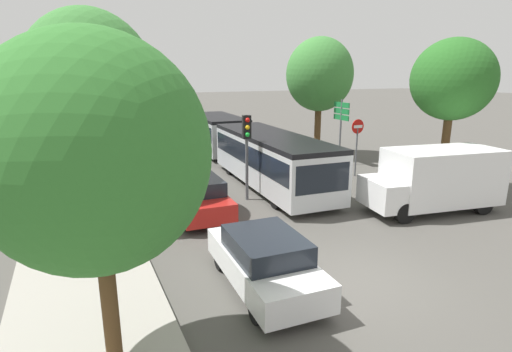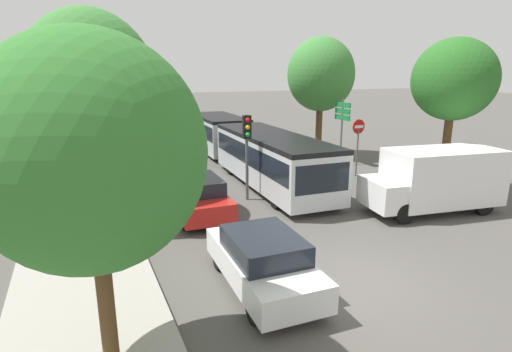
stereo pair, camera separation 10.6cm
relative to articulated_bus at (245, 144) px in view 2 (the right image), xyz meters
The scene contains 19 objects.
ground_plane 12.24m from the articulated_bus, 100.33° to the right, with size 200.00×200.00×0.00m, color #4F4C47.
kerb_strip_left 13.19m from the articulated_bus, 128.71° to the left, with size 3.20×54.43×0.14m, color #9E998E.
articulated_bus is the anchor object (origin of this frame).
city_bus_rear 32.72m from the articulated_bus, 97.15° to the left, with size 2.79×11.74×2.52m.
queued_car_white 12.07m from the articulated_bus, 111.03° to the right, with size 1.85×4.00×1.36m.
queued_car_red 7.18m from the articulated_bus, 127.02° to the right, with size 1.89×4.10×1.40m.
queued_car_blue 3.98m from the articulated_bus, behind, with size 1.88×4.07×1.39m.
queued_car_graphite 6.88m from the articulated_bus, 126.37° to the left, with size 1.87×4.05×1.38m.
queued_car_green 12.21m from the articulated_bus, 109.49° to the left, with size 2.08×4.51×1.54m.
queued_car_navy 17.22m from the articulated_bus, 104.12° to the left, with size 2.00×4.33×1.48m.
white_van 9.70m from the articulated_bus, 66.86° to the right, with size 5.24×2.71×2.31m.
traffic_light 5.31m from the articulated_bus, 112.17° to the right, with size 0.36×0.38×3.40m.
no_entry_sign 5.71m from the articulated_bus, 38.30° to the right, with size 0.70×0.08×2.82m.
direction_sign_post 5.60m from the articulated_bus, ahead, with size 0.13×1.40×3.60m.
tree_left_near 15.06m from the articulated_bus, 121.91° to the right, with size 3.51×3.51×5.63m.
tree_left_mid 9.06m from the articulated_bus, 150.84° to the right, with size 4.53×4.53×7.08m.
tree_left_far 10.17m from the articulated_bus, 138.91° to the left, with size 5.16×5.16×7.28m.
tree_right_near 10.04m from the articulated_bus, 48.97° to the right, with size 3.34×3.34×6.38m.
tree_right_mid 6.83m from the articulated_bus, 16.53° to the left, with size 3.99×3.99×7.07m.
Camera 2 is at (-5.84, -7.03, 4.96)m, focal length 28.00 mm.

